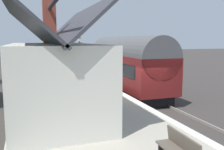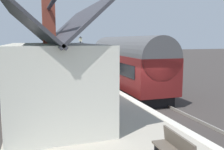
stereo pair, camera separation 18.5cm
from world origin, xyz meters
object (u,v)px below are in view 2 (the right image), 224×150
at_px(planter_corner_building, 62,76).
at_px(planter_bench_right, 99,83).
at_px(bench_by_lamp, 65,69).
at_px(station_sign_board, 90,65).
at_px(station_building, 53,75).
at_px(planter_bench_left, 69,76).
at_px(bench_mid_platform, 78,79).
at_px(lamp_post_platform, 81,48).
at_px(train, 127,64).
at_px(planter_by_door, 44,75).

bearing_deg(planter_corner_building, planter_bench_right, -162.45).
distance_m(bench_by_lamp, station_sign_board, 4.48).
distance_m(station_building, planter_bench_left, 8.42).
xyz_separation_m(planter_corner_building, station_sign_board, (-0.95, -2.11, 0.91)).
xyz_separation_m(bench_by_lamp, planter_bench_left, (-4.36, 0.29, -0.11)).
relative_size(bench_by_lamp, planter_bench_right, 1.64).
xyz_separation_m(station_building, planter_bench_right, (3.92, -3.15, -1.17)).
relative_size(bench_mid_platform, bench_by_lamp, 0.99).
relative_size(planter_corner_building, station_sign_board, 0.58).
distance_m(planter_bench_right, lamp_post_platform, 7.27).
bearing_deg(planter_bench_right, train, -45.33).
bearing_deg(station_sign_board, planter_bench_right, 174.39).
relative_size(bench_mid_platform, planter_by_door, 1.97).
relative_size(train, bench_by_lamp, 7.74).
xyz_separation_m(station_building, bench_mid_platform, (5.91, -2.16, -1.15)).
relative_size(planter_corner_building, lamp_post_platform, 0.26).
xyz_separation_m(bench_by_lamp, planter_corner_building, (-3.24, 0.70, -0.19)).
bearing_deg(planter_bench_right, lamp_post_platform, -1.85).
xyz_separation_m(train, lamp_post_platform, (3.95, 2.85, 1.13)).
relative_size(train, station_building, 1.39).
xyz_separation_m(train, planter_bench_left, (1.15, 4.34, -0.93)).
bearing_deg(planter_by_door, planter_bench_right, -154.82).
xyz_separation_m(planter_corner_building, lamp_post_platform, (1.69, -1.90, 2.14)).
relative_size(planter_by_door, lamp_post_platform, 0.21).
xyz_separation_m(bench_mid_platform, bench_by_lamp, (6.55, -0.01, 0.00)).
xyz_separation_m(planter_bench_left, planter_by_door, (2.13, 1.71, -0.08)).
relative_size(station_building, bench_mid_platform, 5.62).
height_order(planter_bench_right, planter_by_door, planter_bench_right).
xyz_separation_m(train, station_sign_board, (1.31, 2.65, -0.11)).
height_order(bench_by_lamp, planter_by_door, bench_by_lamp).
height_order(station_building, bench_by_lamp, station_building).
relative_size(train, planter_by_door, 15.39).
bearing_deg(planter_bench_left, planter_corner_building, 20.36).
height_order(station_building, planter_bench_right, station_building).
height_order(train, station_sign_board, train).
xyz_separation_m(bench_by_lamp, planter_by_door, (-2.23, 1.99, -0.19)).
height_order(station_building, planter_by_door, station_building).
relative_size(station_building, planter_by_door, 11.09).
distance_m(bench_mid_platform, lamp_post_platform, 5.50).
distance_m(planter_corner_building, lamp_post_platform, 3.33).
distance_m(bench_mid_platform, bench_by_lamp, 6.55).
bearing_deg(station_building, station_sign_board, -23.38).
relative_size(planter_bench_right, planter_bench_left, 1.22).
distance_m(bench_mid_platform, planter_bench_right, 2.22).
distance_m(bench_mid_platform, planter_by_door, 4.76).
bearing_deg(train, planter_bench_left, 75.19).
relative_size(planter_bench_left, station_sign_board, 0.45).
distance_m(bench_mid_platform, station_sign_board, 2.84).
height_order(bench_by_lamp, planter_bench_left, bench_by_lamp).
height_order(bench_mid_platform, planter_corner_building, bench_mid_platform).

